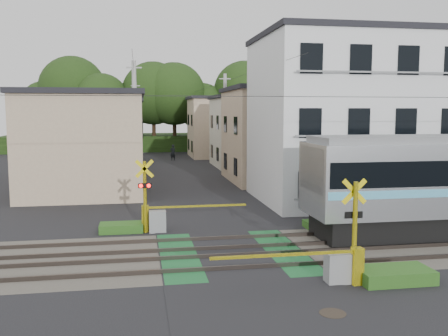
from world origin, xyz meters
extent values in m
plane|color=black|center=(0.00, 0.00, 0.00)|extent=(120.00, 120.00, 0.00)
cube|color=#47423A|center=(0.00, 0.00, 0.00)|extent=(120.00, 6.00, 0.00)
cube|color=black|center=(0.00, 0.00, 0.01)|extent=(5.20, 120.00, 0.00)
cube|color=#145126|center=(-1.90, 0.00, 0.01)|extent=(1.30, 6.00, 0.00)
cube|color=#145126|center=(1.90, 0.00, 0.01)|extent=(1.30, 6.00, 0.00)
cube|color=#3F3833|center=(0.00, -1.90, 0.07)|extent=(120.00, 0.08, 0.14)
cube|color=#3F3833|center=(0.00, -0.50, 0.07)|extent=(120.00, 0.08, 0.14)
cube|color=#3F3833|center=(0.00, 0.50, 0.07)|extent=(120.00, 0.08, 0.14)
cube|color=#3F3833|center=(0.00, 1.90, 0.07)|extent=(120.00, 0.08, 0.14)
cube|color=black|center=(6.31, 1.20, 0.33)|extent=(2.62, 2.40, 0.65)
cube|color=black|center=(3.41, 1.20, 2.82)|extent=(0.10, 2.62, 1.70)
cylinder|color=yellow|center=(3.00, -3.60, 1.50)|extent=(0.14, 0.14, 3.00)
cube|color=yellow|center=(3.00, -3.50, 2.70)|extent=(0.77, 0.05, 0.77)
cube|color=yellow|center=(3.00, -3.50, 2.70)|extent=(0.77, 0.05, 0.77)
cube|color=black|center=(3.00, -3.50, 2.00)|extent=(0.55, 0.05, 0.20)
sphere|color=#FF0C07|center=(2.84, -3.44, 2.00)|extent=(0.16, 0.16, 0.16)
sphere|color=#FF0C07|center=(3.16, -3.44, 2.00)|extent=(0.16, 0.16, 0.16)
cube|color=gray|center=(2.50, -3.60, 0.45)|extent=(0.70, 0.50, 0.90)
cube|color=yellow|center=(3.00, -3.85, 0.55)|extent=(0.30, 0.30, 1.10)
cube|color=yellow|center=(0.75, -3.85, 1.00)|extent=(4.20, 0.08, 0.08)
cylinder|color=yellow|center=(-3.00, 3.60, 1.50)|extent=(0.14, 0.14, 3.00)
cube|color=yellow|center=(-3.00, 3.50, 2.70)|extent=(0.77, 0.05, 0.77)
cube|color=yellow|center=(-3.00, 3.50, 2.70)|extent=(0.77, 0.05, 0.77)
cube|color=black|center=(-3.00, 3.50, 2.00)|extent=(0.55, 0.05, 0.20)
sphere|color=#FF0C07|center=(-3.16, 3.44, 2.00)|extent=(0.16, 0.16, 0.16)
sphere|color=#FF0C07|center=(-2.84, 3.44, 2.00)|extent=(0.16, 0.16, 0.16)
cube|color=gray|center=(-2.50, 3.60, 0.45)|extent=(0.70, 0.50, 0.90)
cube|color=yellow|center=(-3.00, 3.85, 0.55)|extent=(0.30, 0.30, 1.10)
cube|color=yellow|center=(-0.75, 3.85, 1.00)|extent=(4.20, 0.08, 0.08)
cube|color=silver|center=(8.50, 9.50, 4.50)|extent=(10.00, 8.00, 9.00)
cube|color=black|center=(8.50, 9.50, 9.15)|extent=(10.20, 8.16, 0.30)
cube|color=black|center=(4.80, 5.47, 1.50)|extent=(1.10, 0.06, 1.40)
cube|color=black|center=(7.25, 5.47, 1.50)|extent=(1.10, 0.06, 1.40)
cube|color=black|center=(9.70, 5.47, 1.50)|extent=(1.10, 0.06, 1.40)
cube|color=black|center=(12.15, 5.47, 1.50)|extent=(1.10, 0.06, 1.40)
cube|color=gray|center=(8.50, 5.25, 0.90)|extent=(9.00, 0.06, 0.08)
cube|color=black|center=(4.80, 5.47, 4.50)|extent=(1.10, 0.06, 1.40)
cube|color=black|center=(7.25, 5.47, 4.50)|extent=(1.10, 0.06, 1.40)
cube|color=black|center=(9.70, 5.47, 4.50)|extent=(1.10, 0.06, 1.40)
cube|color=gray|center=(8.50, 5.25, 3.90)|extent=(9.00, 0.06, 0.08)
cube|color=black|center=(4.80, 5.47, 7.50)|extent=(1.10, 0.06, 1.40)
cube|color=black|center=(7.25, 5.47, 7.50)|extent=(1.10, 0.06, 1.40)
cube|color=black|center=(9.70, 5.47, 7.50)|extent=(1.10, 0.06, 1.40)
cube|color=gray|center=(8.50, 5.25, 6.90)|extent=(9.00, 0.06, 0.08)
cube|color=tan|center=(-6.50, 14.00, 3.00)|extent=(7.00, 7.00, 6.00)
cube|color=black|center=(-6.50, 14.00, 6.15)|extent=(7.35, 7.35, 0.30)
cube|color=black|center=(-2.97, 12.25, 1.30)|extent=(0.06, 1.00, 1.20)
cube|color=black|center=(-2.97, 15.75, 1.30)|extent=(0.06, 1.00, 1.20)
cube|color=black|center=(-2.97, 12.25, 4.10)|extent=(0.06, 1.00, 1.20)
cube|color=black|center=(-2.97, 15.75, 4.10)|extent=(0.06, 1.00, 1.20)
cube|color=tan|center=(6.80, 18.00, 3.25)|extent=(7.00, 8.00, 6.50)
cube|color=black|center=(6.80, 18.00, 6.65)|extent=(7.35, 8.40, 0.30)
cube|color=black|center=(3.27, 16.00, 1.30)|extent=(0.06, 1.00, 1.20)
cube|color=black|center=(3.27, 20.00, 1.30)|extent=(0.06, 1.00, 1.20)
cube|color=black|center=(3.27, 16.00, 4.10)|extent=(0.06, 1.00, 1.20)
cube|color=black|center=(3.27, 20.00, 4.10)|extent=(0.06, 1.00, 1.20)
cube|color=tan|center=(-7.00, 23.00, 2.90)|extent=(8.00, 7.00, 5.80)
cube|color=black|center=(-7.00, 23.00, 5.95)|extent=(8.40, 7.35, 0.30)
cube|color=black|center=(-2.97, 21.25, 1.30)|extent=(0.06, 1.00, 1.20)
cube|color=black|center=(-2.97, 24.75, 1.30)|extent=(0.06, 1.00, 1.20)
cube|color=black|center=(-2.97, 21.25, 4.10)|extent=(0.06, 1.00, 1.20)
cube|color=black|center=(-2.97, 24.75, 4.10)|extent=(0.06, 1.00, 1.20)
cube|color=beige|center=(7.20, 28.00, 3.10)|extent=(7.00, 7.00, 6.20)
cube|color=black|center=(7.20, 28.00, 6.35)|extent=(7.35, 7.35, 0.30)
cube|color=black|center=(3.67, 26.25, 1.30)|extent=(0.06, 1.00, 1.20)
cube|color=black|center=(3.67, 29.75, 1.30)|extent=(0.06, 1.00, 1.20)
cube|color=black|center=(3.67, 26.25, 4.10)|extent=(0.06, 1.00, 1.20)
cube|color=black|center=(3.67, 29.75, 4.10)|extent=(0.06, 1.00, 1.20)
cube|color=beige|center=(-6.80, 33.00, 3.00)|extent=(7.00, 8.00, 6.00)
cube|color=black|center=(-6.80, 33.00, 6.15)|extent=(7.35, 8.40, 0.30)
cube|color=black|center=(-3.27, 31.00, 1.30)|extent=(0.06, 1.00, 1.20)
cube|color=black|center=(-3.27, 35.00, 1.30)|extent=(0.06, 1.00, 1.20)
cube|color=black|center=(-3.27, 31.00, 4.10)|extent=(0.06, 1.00, 1.20)
cube|color=black|center=(-3.27, 35.00, 4.10)|extent=(0.06, 1.00, 1.20)
cube|color=tan|center=(6.50, 38.00, 3.20)|extent=(8.00, 7.00, 6.40)
cube|color=black|center=(6.50, 38.00, 6.55)|extent=(8.40, 7.35, 0.30)
cube|color=black|center=(2.47, 36.25, 1.30)|extent=(0.06, 1.00, 1.20)
cube|color=black|center=(2.47, 39.75, 1.30)|extent=(0.06, 1.00, 1.20)
cube|color=black|center=(2.47, 36.25, 4.10)|extent=(0.06, 1.00, 1.20)
cube|color=black|center=(2.47, 39.75, 4.10)|extent=(0.06, 1.00, 1.20)
cube|color=#1F3712|center=(0.00, 50.00, 1.00)|extent=(40.00, 10.00, 2.00)
cylinder|color=#332114|center=(-14.79, 49.86, 2.23)|extent=(0.50, 0.50, 4.47)
sphere|color=#1F3712|center=(-14.79, 49.86, 5.81)|extent=(6.25, 6.25, 6.25)
cylinder|color=#332114|center=(-11.24, 48.62, 2.99)|extent=(0.50, 0.50, 5.99)
sphere|color=#1F3712|center=(-11.24, 48.62, 7.79)|extent=(8.38, 8.38, 8.38)
cylinder|color=#332114|center=(-7.57, 46.07, 2.43)|extent=(0.50, 0.50, 4.85)
sphere|color=#1F3712|center=(-7.57, 46.07, 6.31)|extent=(6.80, 6.80, 6.80)
cylinder|color=#332114|center=(-4.61, 50.14, 2.20)|extent=(0.50, 0.50, 4.40)
sphere|color=#1F3712|center=(-4.61, 50.14, 5.72)|extent=(6.16, 6.16, 6.16)
cylinder|color=#332114|center=(-1.22, 46.72, 2.82)|extent=(0.50, 0.50, 5.64)
sphere|color=#1F3712|center=(-1.22, 46.72, 7.33)|extent=(7.89, 7.89, 7.89)
cylinder|color=#332114|center=(1.31, 45.73, 2.78)|extent=(0.50, 0.50, 5.56)
sphere|color=#1F3712|center=(1.31, 45.73, 7.23)|extent=(7.79, 7.79, 7.79)
cylinder|color=#332114|center=(4.94, 46.81, 2.17)|extent=(0.50, 0.50, 4.35)
sphere|color=#1F3712|center=(4.94, 46.81, 5.65)|extent=(6.09, 6.09, 6.09)
cylinder|color=#332114|center=(8.44, 48.84, 2.15)|extent=(0.50, 0.50, 4.29)
sphere|color=#1F3712|center=(8.44, 48.84, 5.58)|extent=(6.01, 6.01, 6.01)
cylinder|color=#332114|center=(10.43, 46.45, 2.89)|extent=(0.50, 0.50, 5.77)
sphere|color=#1F3712|center=(10.43, 46.45, 7.50)|extent=(8.08, 8.08, 8.08)
cylinder|color=#332114|center=(14.48, 48.07, 2.50)|extent=(0.50, 0.50, 4.99)
sphere|color=#1F3712|center=(14.48, 48.07, 6.49)|extent=(6.99, 6.99, 6.99)
cube|color=black|center=(6.00, 1.20, 5.60)|extent=(60.00, 0.02, 0.02)
cylinder|color=#A5A5A0|center=(-3.40, 13.00, 4.00)|extent=(0.26, 0.26, 8.00)
cube|color=#A5A5A0|center=(-3.40, 13.00, 7.60)|extent=(0.90, 0.08, 0.08)
cylinder|color=#A5A5A0|center=(3.60, 22.00, 4.00)|extent=(0.26, 0.26, 8.00)
cube|color=#A5A5A0|center=(3.60, 22.00, 7.60)|extent=(0.90, 0.08, 0.08)
cylinder|color=#A5A5A0|center=(-3.40, 34.00, 4.00)|extent=(0.26, 0.26, 8.00)
cube|color=#A5A5A0|center=(-3.40, 34.00, 7.60)|extent=(0.90, 0.08, 0.08)
cube|color=black|center=(-3.40, 23.50, 7.40)|extent=(0.02, 42.00, 0.02)
cube|color=black|center=(3.60, 23.50, 7.40)|extent=(0.02, 42.00, 0.02)
imported|color=black|center=(0.28, 34.27, 0.84)|extent=(0.70, 0.56, 1.67)
cylinder|color=#2D261E|center=(1.49, -5.76, 0.01)|extent=(0.68, 0.68, 0.02)
cube|color=#2D5E1E|center=(4.20, -3.80, 0.20)|extent=(2.20, 1.20, 0.40)
cube|color=#2D5E1E|center=(-4.00, 3.90, 0.18)|extent=(1.80, 1.00, 0.36)
cube|color=#2D5E1E|center=(4.60, 3.20, 0.15)|extent=(1.50, 0.90, 0.30)
camera|label=1|loc=(-3.24, -17.11, 5.04)|focal=40.00mm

